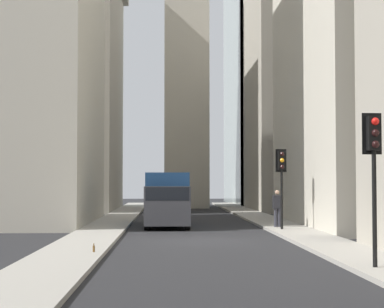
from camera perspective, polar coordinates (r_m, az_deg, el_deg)
ground_plane at (r=26.51m, az=0.91°, el=-7.53°), size 135.00×135.00×0.00m
sidewalk_right at (r=26.65m, az=-8.88°, el=-7.33°), size 90.00×2.20×0.14m
sidewalk_left at (r=27.12m, az=10.52°, el=-7.23°), size 90.00×2.20×0.14m
building_left_far at (r=57.91m, az=9.93°, el=7.36°), size 14.20×10.50×24.33m
building_right_far at (r=56.50m, az=-11.55°, el=6.46°), size 14.64×10.50×22.07m
building_right_midfar at (r=39.61m, az=-15.83°, el=11.51°), size 13.06×10.00×23.68m
church_spire at (r=62.95m, az=-0.49°, el=12.23°), size 4.46×4.46×34.98m
delivery_truck at (r=34.80m, az=-2.14°, el=-3.91°), size 6.46×2.25×2.84m
hatchback_grey at (r=52.11m, az=-2.14°, el=-4.30°), size 4.30×1.78×1.42m
traffic_light_foreground at (r=17.95m, az=15.42°, el=0.07°), size 0.43×0.52×4.04m
traffic_light_midblock at (r=31.54m, az=7.74°, el=-1.38°), size 0.43×0.52×3.79m
pedestrian at (r=33.04m, az=7.37°, el=-4.53°), size 0.26×0.44×1.82m
discarded_bottle at (r=21.37m, az=-8.47°, el=-8.06°), size 0.07×0.07×0.27m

